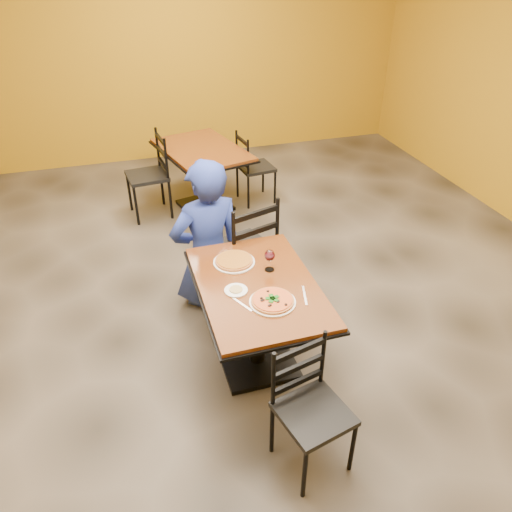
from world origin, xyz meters
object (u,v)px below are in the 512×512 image
object	(u,v)px
chair_main_far	(242,249)
wine_glass	(270,259)
chair_second_right	(256,168)
side_plate	(236,290)
chair_main_near	(314,414)
table_second	(203,164)
pizza_far	(234,260)
plate_far	(234,262)
pizza_main	(273,300)
table_main	(257,306)
diner	(207,234)
plate_main	(272,302)
chair_second_left	(147,176)

from	to	relation	value
chair_main_far	wine_glass	size ratio (longest dim) A/B	5.73
chair_second_right	side_plate	bearing A→B (deg)	153.60
chair_main_near	chair_main_far	distance (m)	1.74
table_second	chair_second_right	distance (m)	0.66
pizza_far	plate_far	bearing A→B (deg)	0.00
pizza_main	chair_main_near	bearing A→B (deg)	-87.15
table_main	plate_far	size ratio (longest dim) A/B	3.97
pizza_main	side_plate	size ratio (longest dim) A/B	1.77
chair_main_far	pizza_far	xyz separation A→B (m)	(-0.20, -0.52, 0.26)
diner	chair_main_far	bearing A→B (deg)	153.32
table_main	plate_main	xyz separation A→B (m)	(0.03, -0.23, 0.20)
table_main	chair_second_left	size ratio (longest dim) A/B	1.27
chair_second_left	side_plate	world-z (taller)	chair_second_left
diner	chair_second_left	bearing A→B (deg)	-89.35
chair_second_left	plate_far	size ratio (longest dim) A/B	3.12
pizza_main	wine_glass	distance (m)	0.39
table_second	chair_second_left	size ratio (longest dim) A/B	1.44
chair_main_far	table_second	bearing A→B (deg)	-108.34
table_main	chair_second_left	world-z (taller)	chair_second_left
side_plate	wine_glass	bearing A→B (deg)	30.52
table_second	diner	world-z (taller)	diner
plate_main	chair_second_left	bearing A→B (deg)	100.29
pizza_far	diner	bearing A→B (deg)	97.73
chair_main_far	chair_second_right	world-z (taller)	chair_main_far
pizza_main	chair_second_left	bearing A→B (deg)	100.29
chair_main_near	table_main	bearing A→B (deg)	80.92
table_main	diner	size ratio (longest dim) A/B	0.92
plate_far	pizza_far	bearing A→B (deg)	0.00
plate_main	chair_main_far	bearing A→B (deg)	85.54
wine_glass	plate_main	bearing A→B (deg)	-105.12
chair_main_near	wine_glass	xyz separation A→B (m)	(0.07, 1.05, 0.41)
table_main	pizza_far	bearing A→B (deg)	105.87
chair_main_near	chair_second_right	bearing A→B (deg)	65.10
diner	plate_far	size ratio (longest dim) A/B	4.32
pizza_main	side_plate	distance (m)	0.28
chair_second_right	pizza_far	xyz separation A→B (m)	(-0.89, -2.39, 0.34)
chair_main_far	chair_second_right	distance (m)	2.00
pizza_far	side_plate	bearing A→B (deg)	-102.64
chair_main_near	diner	world-z (taller)	diner
chair_second_left	pizza_main	world-z (taller)	chair_second_left
pizza_main	wine_glass	world-z (taller)	wine_glass
chair_main_near	plate_far	distance (m)	1.27
chair_second_left	diner	world-z (taller)	diner
chair_main_far	side_plate	distance (m)	0.94
diner	plate_main	world-z (taller)	diner
table_second	wine_glass	size ratio (longest dim) A/B	7.75
table_second	chair_second_left	distance (m)	0.65
plate_main	side_plate	world-z (taller)	same
table_second	plate_far	world-z (taller)	plate_far
chair_main_near	pizza_far	distance (m)	1.27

